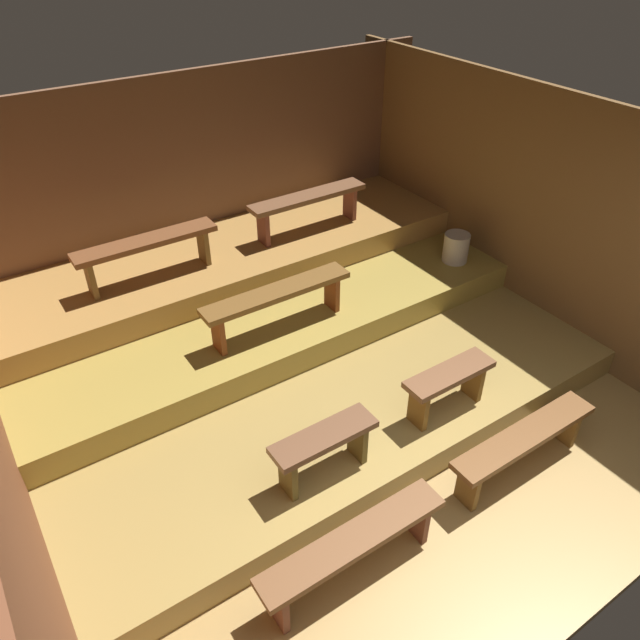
% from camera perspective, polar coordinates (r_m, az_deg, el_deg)
% --- Properties ---
extents(ground, '(5.83, 5.51, 0.08)m').
position_cam_1_polar(ground, '(5.70, -0.08, -7.28)').
color(ground, olive).
extents(wall_back, '(5.83, 0.06, 2.42)m').
position_cam_1_polar(wall_back, '(6.83, -11.54, 12.27)').
color(wall_back, brown).
rests_on(wall_back, ground).
extents(wall_right, '(0.06, 5.51, 2.42)m').
position_cam_1_polar(wall_right, '(6.53, 19.12, 9.87)').
color(wall_right, brown).
rests_on(wall_right, ground).
extents(platform_lower, '(5.03, 3.68, 0.26)m').
position_cam_1_polar(platform_lower, '(5.92, -2.85, -3.24)').
color(platform_lower, olive).
rests_on(platform_lower, ground).
extents(platform_middle, '(5.03, 2.28, 0.26)m').
position_cam_1_polar(platform_middle, '(6.27, -6.28, 2.00)').
color(platform_middle, olive).
rests_on(platform_middle, platform_lower).
extents(platform_upper, '(5.03, 1.32, 0.26)m').
position_cam_1_polar(platform_upper, '(6.50, -8.46, 5.87)').
color(platform_upper, '#A5783C').
rests_on(platform_upper, platform_middle).
extents(bench_floor_left, '(1.40, 0.25, 0.42)m').
position_cam_1_polar(bench_floor_left, '(4.23, 3.17, -20.59)').
color(bench_floor_left, brown).
rests_on(bench_floor_left, ground).
extents(bench_floor_right, '(1.40, 0.25, 0.42)m').
position_cam_1_polar(bench_floor_right, '(5.06, 18.77, -10.82)').
color(bench_floor_right, brown).
rests_on(bench_floor_right, ground).
extents(bench_lower_left, '(0.82, 0.25, 0.42)m').
position_cam_1_polar(bench_lower_left, '(4.45, 0.38, -11.74)').
color(bench_lower_left, brown).
rests_on(bench_lower_left, platform_lower).
extents(bench_lower_right, '(0.82, 0.25, 0.42)m').
position_cam_1_polar(bench_lower_right, '(5.05, 12.09, -5.74)').
color(bench_lower_right, brown).
rests_on(bench_lower_right, platform_lower).
extents(bench_middle_center, '(1.44, 0.25, 0.42)m').
position_cam_1_polar(bench_middle_center, '(5.42, -4.08, 2.13)').
color(bench_middle_center, brown).
rests_on(bench_middle_center, platform_middle).
extents(bench_upper_left, '(1.36, 0.25, 0.42)m').
position_cam_1_polar(bench_upper_left, '(5.90, -16.10, 6.64)').
color(bench_upper_left, brown).
rests_on(bench_upper_left, platform_upper).
extents(bench_upper_right, '(1.36, 0.25, 0.42)m').
position_cam_1_polar(bench_upper_right, '(6.57, -1.14, 11.13)').
color(bench_upper_right, brown).
rests_on(bench_upper_right, platform_upper).
extents(pail_middle, '(0.27, 0.27, 0.32)m').
position_cam_1_polar(pail_middle, '(6.73, 12.77, 6.71)').
color(pail_middle, '#B2A899').
rests_on(pail_middle, platform_middle).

